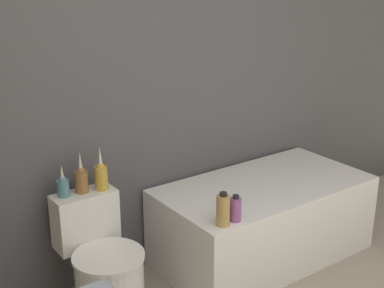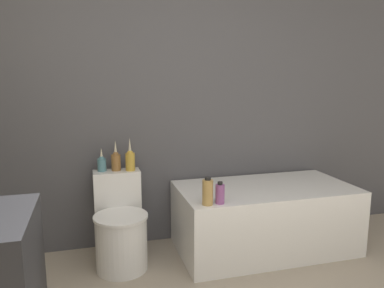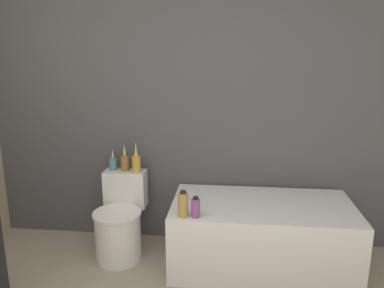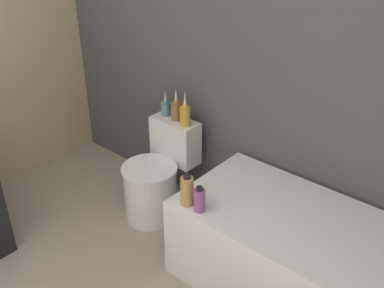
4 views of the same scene
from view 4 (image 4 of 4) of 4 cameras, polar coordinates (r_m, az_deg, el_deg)
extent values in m
cube|color=#4C4C51|center=(2.92, 6.22, 12.70)|extent=(6.40, 0.06, 2.60)
cube|color=white|center=(2.76, 13.48, -13.94)|extent=(1.44, 0.76, 0.54)
cube|color=#B7BCC6|center=(2.59, 14.16, -9.63)|extent=(1.24, 0.56, 0.01)
cylinder|color=white|center=(3.32, -5.28, -6.23)|extent=(0.38, 0.38, 0.41)
cylinder|color=white|center=(3.20, -5.45, -3.12)|extent=(0.40, 0.40, 0.02)
cube|color=white|center=(3.31, -2.14, 0.50)|extent=(0.37, 0.17, 0.33)
cylinder|color=teal|center=(3.30, -3.37, 4.51)|extent=(0.07, 0.07, 0.10)
sphere|color=teal|center=(3.28, -3.39, 5.31)|extent=(0.04, 0.04, 0.04)
cone|color=beige|center=(3.26, -3.42, 6.03)|extent=(0.02, 0.02, 0.09)
cylinder|color=olive|center=(3.22, -2.02, 4.18)|extent=(0.07, 0.07, 0.13)
sphere|color=olive|center=(3.19, -2.04, 5.23)|extent=(0.05, 0.05, 0.05)
cone|color=beige|center=(3.17, -2.06, 6.18)|extent=(0.03, 0.03, 0.12)
cylinder|color=gold|center=(3.13, -0.89, 3.55)|extent=(0.08, 0.08, 0.14)
sphere|color=gold|center=(3.10, -0.90, 4.72)|extent=(0.05, 0.05, 0.05)
cone|color=beige|center=(3.07, -0.90, 5.78)|extent=(0.03, 0.03, 0.13)
cylinder|color=tan|center=(2.58, -0.64, -6.01)|extent=(0.08, 0.08, 0.18)
cylinder|color=black|center=(2.52, -0.65, -4.16)|extent=(0.04, 0.04, 0.02)
cylinder|color=#8C4C8C|center=(2.54, 0.95, -7.16)|extent=(0.07, 0.07, 0.14)
cylinder|color=black|center=(2.50, 0.97, -5.68)|extent=(0.04, 0.04, 0.02)
camera|label=1|loc=(3.15, -60.80, 11.90)|focal=50.00mm
camera|label=2|loc=(2.42, -64.85, -5.15)|focal=35.00mm
camera|label=3|loc=(1.46, -82.97, -13.89)|focal=35.00mm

